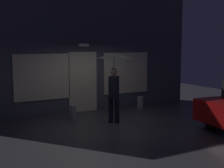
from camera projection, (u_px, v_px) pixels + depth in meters
name	position (u px, v px, depth m)	size (l,w,h in m)	color
ground_plane	(111.00, 124.00, 9.99)	(18.00, 18.00, 0.00)	#38353A
building_facade	(81.00, 51.00, 11.76)	(9.35, 0.48, 4.53)	#4C4C56
person_with_umbrella	(114.00, 70.00, 9.92)	(1.11, 1.11, 2.21)	black
sidewalk_bollard	(73.00, 112.00, 10.61)	(0.21, 0.21, 0.47)	#9E998E
sidewalk_bollard_2	(140.00, 102.00, 12.46)	(0.24, 0.24, 0.45)	#9E998E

